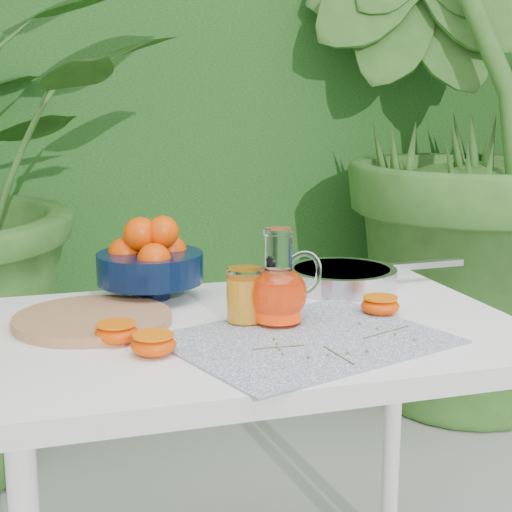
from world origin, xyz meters
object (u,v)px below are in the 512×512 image
object	(u,v)px
fruit_bowl	(150,261)
saute_pan	(343,277)
cutting_board	(93,320)
white_table	(259,364)
juice_pitcher	(279,291)

from	to	relation	value
fruit_bowl	saute_pan	xyz separation A→B (m)	(0.44, -0.04, -0.06)
cutting_board	saute_pan	bearing A→B (deg)	12.54
white_table	juice_pitcher	xyz separation A→B (m)	(0.03, -0.02, 0.15)
juice_pitcher	white_table	bearing A→B (deg)	154.04
white_table	juice_pitcher	world-z (taller)	juice_pitcher
white_table	cutting_board	distance (m)	0.33
white_table	saute_pan	xyz separation A→B (m)	(0.27, 0.22, 0.11)
saute_pan	fruit_bowl	bearing A→B (deg)	175.07
cutting_board	fruit_bowl	world-z (taller)	fruit_bowl
cutting_board	fruit_bowl	distance (m)	0.23
juice_pitcher	saute_pan	xyz separation A→B (m)	(0.23, 0.23, -0.04)
fruit_bowl	saute_pan	size ratio (longest dim) A/B	0.52
white_table	juice_pitcher	distance (m)	0.15
fruit_bowl	juice_pitcher	size ratio (longest dim) A/B	1.24
cutting_board	saute_pan	world-z (taller)	saute_pan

